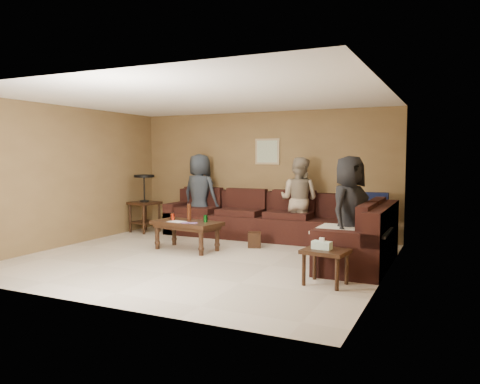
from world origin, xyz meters
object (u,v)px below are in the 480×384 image
at_px(coffee_table, 187,226).
at_px(person_left, 200,194).
at_px(person_middle, 299,200).
at_px(side_table_right, 325,254).
at_px(end_table_left, 144,202).
at_px(person_right, 349,211).
at_px(sectional_sofa, 284,228).
at_px(waste_bin, 254,240).

bearing_deg(coffee_table, person_left, 112.38).
distance_m(person_left, person_middle, 2.15).
xyz_separation_m(side_table_right, person_left, (-3.37, 2.73, 0.44)).
distance_m(end_table_left, person_left, 1.22).
bearing_deg(person_left, side_table_right, 147.36).
relative_size(end_table_left, person_right, 0.75).
relative_size(sectional_sofa, person_right, 2.88).
bearing_deg(side_table_right, waste_bin, 133.52).
height_order(person_left, person_middle, person_left).
bearing_deg(coffee_table, sectional_sofa, 37.00).
height_order(coffee_table, person_middle, person_middle).
relative_size(person_middle, person_right, 0.98).
bearing_deg(person_right, end_table_left, 90.64).
xyz_separation_m(waste_bin, person_left, (-1.62, 0.89, 0.69)).
relative_size(end_table_left, side_table_right, 2.04).
bearing_deg(waste_bin, person_middle, 57.85).
height_order(side_table_right, waste_bin, side_table_right).
distance_m(waste_bin, person_middle, 1.21).
bearing_deg(person_right, side_table_right, -166.82).
relative_size(sectional_sofa, coffee_table, 3.67).
bearing_deg(side_table_right, person_right, 86.96).
distance_m(person_middle, person_right, 2.03).
xyz_separation_m(end_table_left, side_table_right, (4.52, -2.39, -0.25)).
bearing_deg(end_table_left, waste_bin, -11.14).
bearing_deg(side_table_right, person_middle, 114.19).
height_order(end_table_left, side_table_right, end_table_left).
bearing_deg(person_right, coffee_table, 105.83).
distance_m(end_table_left, person_right, 4.75).
bearing_deg(person_left, end_table_left, 23.06).
bearing_deg(end_table_left, sectional_sofa, -3.70).
bearing_deg(end_table_left, side_table_right, -27.85).
relative_size(coffee_table, side_table_right, 2.13).
distance_m(side_table_right, person_middle, 2.98).
relative_size(waste_bin, person_left, 0.16).
height_order(side_table_right, person_middle, person_middle).
bearing_deg(person_middle, person_right, 135.78).
relative_size(side_table_right, person_right, 0.37).
height_order(sectional_sofa, person_right, person_right).
distance_m(end_table_left, waste_bin, 2.87).
xyz_separation_m(end_table_left, person_left, (1.15, 0.34, 0.19)).
bearing_deg(coffee_table, person_right, -0.39).
relative_size(sectional_sofa, person_left, 2.81).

